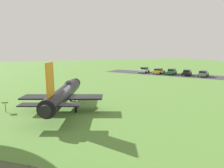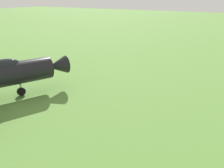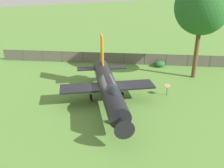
{
  "view_description": "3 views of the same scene",
  "coord_description": "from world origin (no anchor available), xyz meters",
  "views": [
    {
      "loc": [
        21.51,
        -2.83,
        6.56
      ],
      "look_at": [
        -5.16,
        7.82,
        1.5
      ],
      "focal_mm": 31.31,
      "sensor_mm": 36.0,
      "label": 1
    },
    {
      "loc": [
        7.97,
        15.8,
        7.0
      ],
      "look_at": [
        -5.16,
        7.82,
        1.5
      ],
      "focal_mm": 40.63,
      "sensor_mm": 36.0,
      "label": 2
    },
    {
      "loc": [
        -18.15,
        10.46,
        10.64
      ],
      "look_at": [
        -1.13,
        0.29,
        2.48
      ],
      "focal_mm": 40.77,
      "sensor_mm": 36.0,
      "label": 3
    }
  ],
  "objects": []
}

